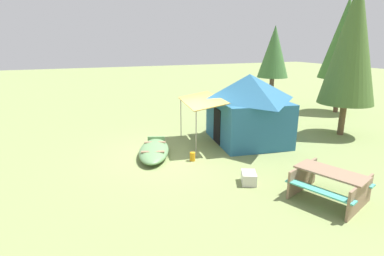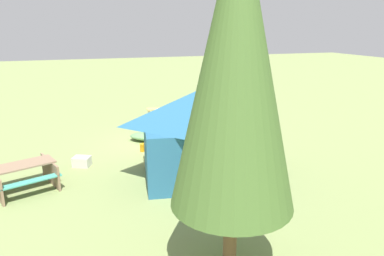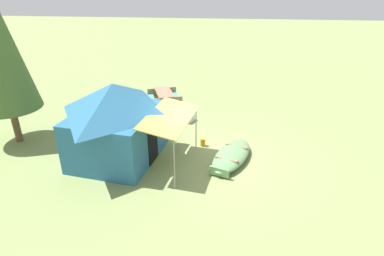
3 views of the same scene
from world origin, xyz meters
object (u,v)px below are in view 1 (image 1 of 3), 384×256
beached_rowboat (154,150)px  cooler_box (249,178)px  canvas_cabin_tent (248,107)px  picnic_table (330,182)px  pine_tree_back_left (345,38)px  fuel_can (192,157)px  pine_tree_far_center (274,52)px  pine_tree_back_right (353,42)px

beached_rowboat → cooler_box: size_ratio=4.97×
canvas_cabin_tent → picnic_table: (4.79, -0.67, -0.90)m
pine_tree_back_left → picnic_table: bearing=-48.0°
fuel_can → pine_tree_back_left: 11.54m
beached_rowboat → pine_tree_far_center: (-5.59, 9.00, 3.03)m
canvas_cabin_tent → cooler_box: 3.99m
cooler_box → pine_tree_far_center: size_ratio=0.11×
fuel_can → pine_tree_far_center: 10.75m
picnic_table → fuel_can: bearing=-150.2°
picnic_table → pine_tree_back_left: bearing=132.0°
picnic_table → fuel_can: (-3.69, -2.11, -0.33)m
picnic_table → beached_rowboat: bearing=-145.8°
fuel_can → pine_tree_far_center: (-6.54, 7.96, 3.07)m
fuel_can → pine_tree_back_right: (-0.34, 6.96, 3.65)m
cooler_box → pine_tree_back_left: pine_tree_back_left is taller
pine_tree_back_right → canvas_cabin_tent: bearing=-100.4°
picnic_table → pine_tree_back_right: (-4.03, 4.85, 3.32)m
pine_tree_back_right → pine_tree_far_center: size_ratio=1.32×
fuel_can → pine_tree_back_left: (-3.66, 10.26, 3.83)m
beached_rowboat → picnic_table: picnic_table is taller
canvas_cabin_tent → fuel_can: (1.10, -2.79, -1.22)m
canvas_cabin_tent → pine_tree_back_right: bearing=79.6°
beached_rowboat → pine_tree_back_left: pine_tree_back_left is taller
cooler_box → fuel_can: (-2.14, -0.80, -0.02)m
beached_rowboat → pine_tree_back_right: 8.79m
pine_tree_far_center → pine_tree_back_right: bearing=-9.2°
canvas_cabin_tent → pine_tree_back_left: 8.31m
canvas_cabin_tent → pine_tree_back_right: size_ratio=0.68×
pine_tree_back_left → pine_tree_far_center: 3.77m
pine_tree_back_left → pine_tree_back_right: size_ratio=0.97×
pine_tree_back_right → pine_tree_far_center: 6.31m
cooler_box → fuel_can: bearing=-159.6°
pine_tree_back_right → fuel_can: bearing=-87.2°
canvas_cabin_tent → cooler_box: size_ratio=7.96×
cooler_box → pine_tree_back_right: 7.57m
picnic_table → fuel_can: 4.26m
pine_tree_back_left → beached_rowboat: bearing=-76.5°
canvas_cabin_tent → pine_tree_far_center: size_ratio=0.89×
canvas_cabin_tent → cooler_box: canvas_cabin_tent is taller
cooler_box → canvas_cabin_tent: bearing=148.5°
pine_tree_far_center → cooler_box: bearing=-39.5°
beached_rowboat → cooler_box: (3.09, 1.84, -0.03)m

